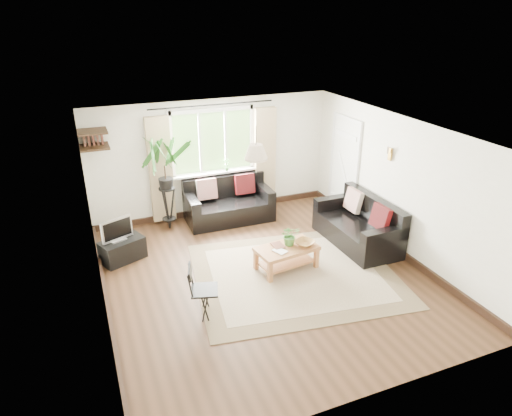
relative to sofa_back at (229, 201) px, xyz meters
name	(u,v)px	position (x,y,z in m)	size (l,w,h in m)	color
floor	(265,276)	(-0.16, -2.26, -0.41)	(5.50, 5.50, 0.00)	#321E10
ceiling	(267,132)	(-0.16, -2.26, 1.99)	(5.50, 5.50, 0.00)	white
wall_back	(213,158)	(-0.16, 0.49, 0.79)	(5.00, 0.02, 2.40)	silver
wall_front	(372,311)	(-0.16, -5.01, 0.79)	(5.00, 0.02, 2.40)	silver
wall_left	(95,237)	(-2.66, -2.26, 0.79)	(0.02, 5.50, 2.40)	silver
wall_right	(399,187)	(2.34, -2.26, 0.79)	(0.02, 5.50, 2.40)	silver
rug	(295,274)	(0.31, -2.41, -0.40)	(3.22, 2.76, 0.02)	beige
window	(213,142)	(-0.16, 0.45, 1.14)	(2.50, 0.16, 2.16)	white
door	(344,168)	(2.31, -0.56, 0.59)	(0.06, 0.96, 2.06)	silver
corner_shelf	(93,139)	(-2.41, 0.24, 1.48)	(0.50, 0.50, 0.34)	black
pendant_lamp	(256,148)	(-0.16, -1.86, 1.64)	(0.36, 0.36, 0.54)	beige
wall_sconce	(389,152)	(2.27, -1.96, 1.33)	(0.12, 0.12, 0.28)	beige
sofa_back	(229,201)	(0.00, 0.00, 0.00)	(1.73, 0.87, 0.81)	black
sofa_right	(357,223)	(1.85, -1.85, 0.00)	(0.87, 1.75, 0.82)	black
coffee_table	(286,258)	(0.26, -2.18, -0.20)	(1.01, 0.55, 0.41)	#995F32
table_plant	(290,235)	(0.34, -2.13, 0.18)	(0.31, 0.27, 0.34)	#3D712D
bowl	(305,243)	(0.56, -2.23, 0.04)	(0.32, 0.32, 0.08)	olive
book_a	(276,253)	(0.02, -2.31, 0.01)	(0.16, 0.22, 0.02)	white
book_b	(273,247)	(0.04, -2.10, 0.02)	(0.18, 0.24, 0.02)	brown
tv_stand	(123,250)	(-2.23, -0.86, -0.21)	(0.72, 0.41, 0.39)	black
tv	(117,229)	(-2.28, -0.86, 0.20)	(0.56, 0.19, 0.43)	#A5A5AA
palm_stand	(166,185)	(-1.22, 0.07, 0.52)	(0.72, 0.72, 1.85)	black
folding_chair	(205,291)	(-1.34, -2.87, -0.01)	(0.41, 0.41, 0.78)	black
sill_plant	(227,165)	(0.09, 0.37, 0.66)	(0.14, 0.10, 0.27)	#2D6023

